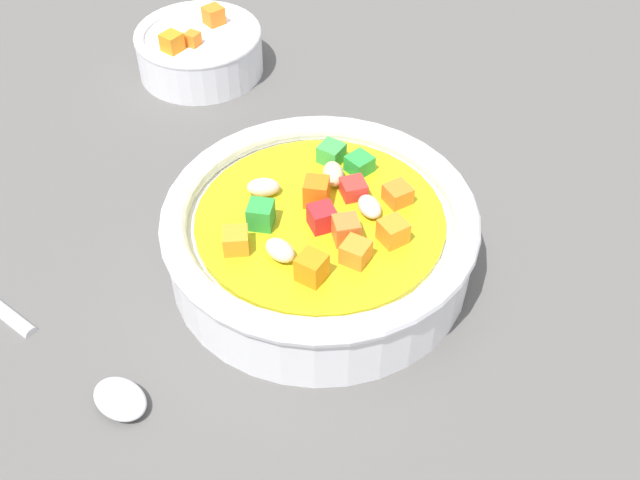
% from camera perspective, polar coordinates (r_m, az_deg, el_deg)
% --- Properties ---
extents(ground_plane, '(1.40, 1.40, 0.02)m').
position_cam_1_polar(ground_plane, '(0.47, -0.00, -2.68)').
color(ground_plane, '#565451').
extents(soup_bowl_main, '(0.18, 0.18, 0.06)m').
position_cam_1_polar(soup_bowl_main, '(0.44, 0.01, 0.42)').
color(soup_bowl_main, white).
rests_on(soup_bowl_main, ground_plane).
extents(spoon, '(0.17, 0.18, 0.01)m').
position_cam_1_polar(spoon, '(0.46, -21.42, -5.66)').
color(spoon, silver).
rests_on(spoon, ground_plane).
extents(side_bowl_small, '(0.10, 0.10, 0.04)m').
position_cam_1_polar(side_bowl_small, '(0.62, -8.94, 13.83)').
color(side_bowl_small, white).
rests_on(side_bowl_small, ground_plane).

